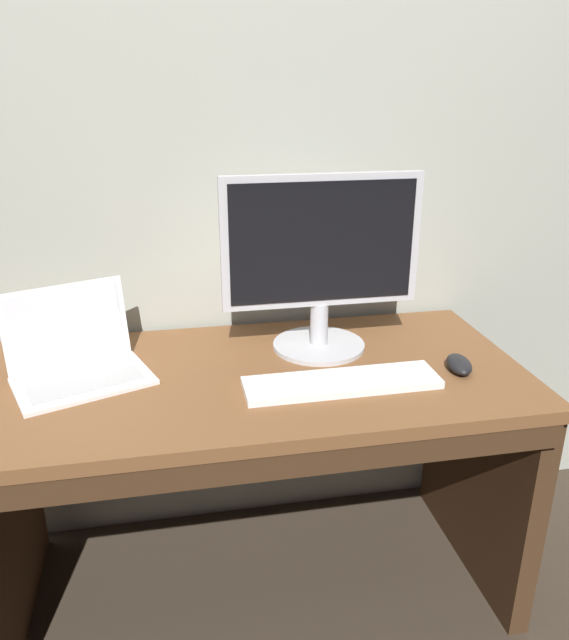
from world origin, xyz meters
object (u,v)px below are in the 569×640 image
at_px(external_monitor, 321,263).
at_px(computer_mouse, 459,364).
at_px(laptop_white, 76,356).
at_px(wired_keyboard, 342,382).

bearing_deg(external_monitor, computer_mouse, -32.28).
bearing_deg(external_monitor, laptop_white, -175.80).
height_order(wired_keyboard, computer_mouse, computer_mouse).
height_order(laptop_white, computer_mouse, laptop_white).
height_order(external_monitor, computer_mouse, external_monitor).
bearing_deg(laptop_white, wired_keyboard, -15.95).
distance_m(laptop_white, computer_mouse, 0.99).
distance_m(external_monitor, wired_keyboard, 0.33).
xyz_separation_m(laptop_white, computer_mouse, (0.98, -0.16, -0.04)).
height_order(laptop_white, external_monitor, external_monitor).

